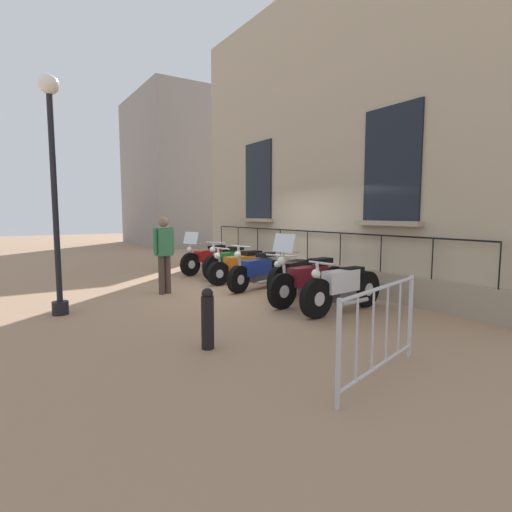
# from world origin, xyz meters

# --- Properties ---
(ground_plane) EXTENTS (60.00, 60.00, 0.00)m
(ground_plane) POSITION_xyz_m (0.00, 0.00, 0.00)
(ground_plane) COLOR #9E7A5B
(building_facade) EXTENTS (0.82, 11.41, 7.75)m
(building_facade) POSITION_xyz_m (-2.27, -0.00, 3.78)
(building_facade) COLOR tan
(building_facade) RESTS_ON ground_plane
(motorcycle_red) EXTENTS (2.13, 0.89, 1.28)m
(motorcycle_red) POSITION_xyz_m (-0.45, -2.95, 0.45)
(motorcycle_red) COLOR black
(motorcycle_red) RESTS_ON ground_plane
(motorcycle_green) EXTENTS (1.96, 0.92, 1.05)m
(motorcycle_green) POSITION_xyz_m (-0.57, -1.86, 0.43)
(motorcycle_green) COLOR black
(motorcycle_green) RESTS_ON ground_plane
(motorcycle_orange) EXTENTS (2.15, 0.72, 0.96)m
(motorcycle_orange) POSITION_xyz_m (-0.46, -0.98, 0.41)
(motorcycle_orange) COLOR black
(motorcycle_orange) RESTS_ON ground_plane
(motorcycle_blue) EXTENTS (2.00, 0.87, 1.09)m
(motorcycle_blue) POSITION_xyz_m (-0.31, 0.00, 0.42)
(motorcycle_blue) COLOR black
(motorcycle_blue) RESTS_ON ground_plane
(motorcycle_black) EXTENTS (1.86, 1.01, 0.95)m
(motorcycle_black) POSITION_xyz_m (-0.58, 1.02, 0.44)
(motorcycle_black) COLOR black
(motorcycle_black) RESTS_ON ground_plane
(motorcycle_maroon) EXTENTS (2.22, 0.65, 1.44)m
(motorcycle_maroon) POSITION_xyz_m (-0.31, 1.92, 0.48)
(motorcycle_maroon) COLOR black
(motorcycle_maroon) RESTS_ON ground_plane
(motorcycle_white) EXTENTS (2.11, 0.54, 0.98)m
(motorcycle_white) POSITION_xyz_m (-0.35, 2.81, 0.44)
(motorcycle_white) COLOR black
(motorcycle_white) RESTS_ON ground_plane
(lamppost) EXTENTS (0.34, 0.34, 4.17)m
(lamppost) POSITION_xyz_m (4.05, 0.19, 2.42)
(lamppost) COLOR black
(lamppost) RESTS_ON ground_plane
(crowd_barrier) EXTENTS (1.79, 0.56, 1.05)m
(crowd_barrier) POSITION_xyz_m (1.48, 5.22, 0.56)
(crowd_barrier) COLOR #B7B7BF
(crowd_barrier) RESTS_ON ground_plane
(bollard) EXTENTS (0.17, 0.17, 0.83)m
(bollard) POSITION_xyz_m (2.62, 3.29, 0.42)
(bollard) COLOR black
(bollard) RESTS_ON ground_plane
(pedestrian_standing) EXTENTS (0.52, 0.30, 1.75)m
(pedestrian_standing) POSITION_xyz_m (1.79, -0.63, 1.00)
(pedestrian_standing) COLOR #47382D
(pedestrian_standing) RESTS_ON ground_plane
(distant_building) EXTENTS (5.75, 7.06, 8.55)m
(distant_building) POSITION_xyz_m (-4.78, -15.02, 4.28)
(distant_building) COLOR gray
(distant_building) RESTS_ON ground_plane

